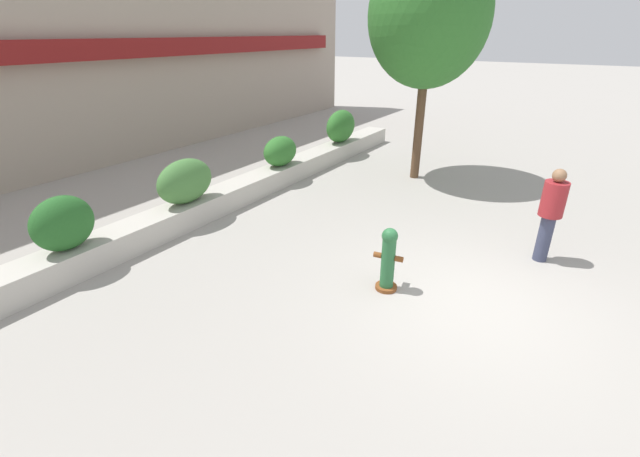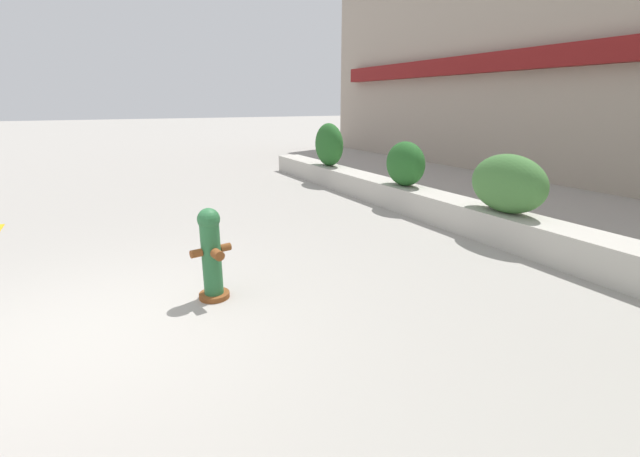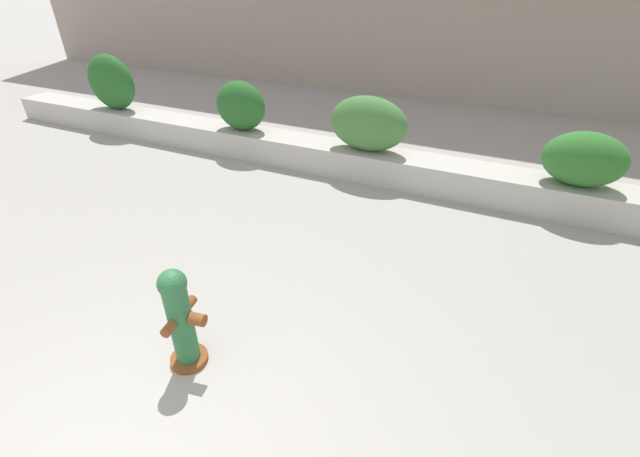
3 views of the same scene
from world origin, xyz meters
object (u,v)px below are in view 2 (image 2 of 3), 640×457
Objects in this scene: hedge_bush_0 at (329,145)px; hedge_bush_2 at (508,184)px; fire_hydrant at (211,253)px; hedge_bush_1 at (405,164)px.

hedge_bush_0 is 0.89× the size of hedge_bush_2.
hedge_bush_2 is 4.73m from fire_hydrant.
hedge_bush_0 is at bearing 180.00° from hedge_bush_1.
hedge_bush_2 is 1.26× the size of fire_hydrant.
hedge_bush_2 is (5.91, 0.00, -0.11)m from hedge_bush_0.
hedge_bush_1 is 0.75× the size of hedge_bush_2.
hedge_bush_2 reaches higher than hedge_bush_1.
hedge_bush_1 is at bearing 117.81° from fire_hydrant.
hedge_bush_2 is at bearing 88.97° from fire_hydrant.
hedge_bush_0 is 1.12× the size of fire_hydrant.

